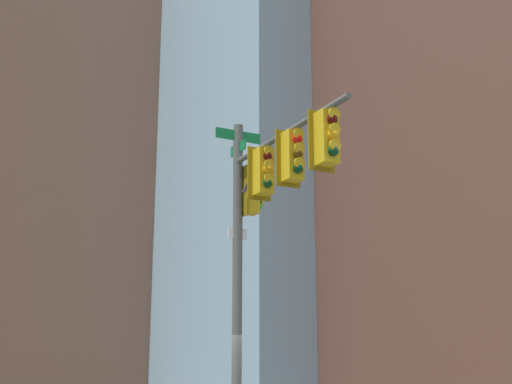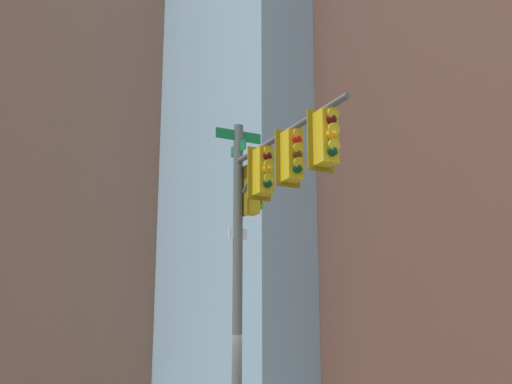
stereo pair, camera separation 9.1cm
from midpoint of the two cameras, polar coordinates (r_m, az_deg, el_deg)
The scene contains 3 objects.
signal_pole_assembly at distance 14.74m, azimuth 0.99°, elevation -0.81°, with size 4.81×1.28×7.27m.
building_brick_nearside at distance 46.04m, azimuth 19.11°, elevation 11.12°, with size 22.74×18.82×41.91m, color brown.
building_brick_midblock at distance 59.71m, azimuth -17.61°, elevation 1.32°, with size 23.72×19.85×34.47m, color #845B47.
Camera 2 is at (13.46, -8.64, 1.70)m, focal length 49.44 mm.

